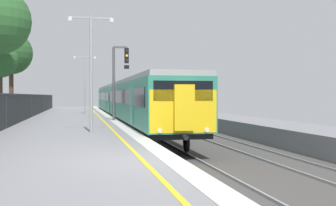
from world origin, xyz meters
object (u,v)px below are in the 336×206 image
Objects in this scene: commuter_train_at_platform at (126,100)px; background_tree_right at (9,55)px; platform_lamp_far at (85,79)px; signal_gantry at (118,74)px; platform_lamp_mid at (91,63)px.

background_tree_right is at bearing 155.98° from commuter_train_at_platform.
commuter_train_at_platform is 8.02× the size of platform_lamp_far.
background_tree_right reaches higher than commuter_train_at_platform.
signal_gantry is 11.06m from platform_lamp_far.
platform_lamp_mid is at bearing -90.00° from platform_lamp_far.
platform_lamp_mid is at bearing -73.15° from background_tree_right.
signal_gantry is at bearing -79.58° from platform_lamp_far.
platform_lamp_far reaches higher than commuter_train_at_platform.
background_tree_right reaches higher than platform_lamp_mid.
commuter_train_at_platform is 4.47m from platform_lamp_far.
background_tree_right is (-6.80, 22.46, 2.33)m from platform_lamp_mid.
platform_lamp_far is at bearing 90.00° from platform_lamp_mid.
platform_lamp_mid is 23.58m from background_tree_right.
commuter_train_at_platform is 8.62× the size of signal_gantry.
platform_lamp_mid is at bearing -100.99° from commuter_train_at_platform.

